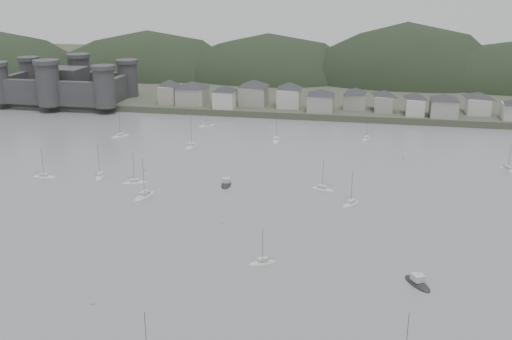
# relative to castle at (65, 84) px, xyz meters

# --- Properties ---
(ground) EXTENTS (900.00, 900.00, 0.00)m
(ground) POSITION_rel_castle_xyz_m (120.00, -179.80, -10.96)
(ground) COLOR slate
(ground) RESTS_ON ground
(far_shore_land) EXTENTS (900.00, 250.00, 3.00)m
(far_shore_land) POSITION_rel_castle_xyz_m (120.00, 115.20, -9.46)
(far_shore_land) COLOR #383D2D
(far_shore_land) RESTS_ON ground
(forested_ridge) EXTENTS (851.55, 103.94, 102.57)m
(forested_ridge) POSITION_rel_castle_xyz_m (124.83, 89.60, -22.25)
(forested_ridge) COLOR black
(forested_ridge) RESTS_ON ground
(castle) EXTENTS (66.00, 43.00, 20.00)m
(castle) POSITION_rel_castle_xyz_m (0.00, 0.00, 0.00)
(castle) COLOR #353537
(castle) RESTS_ON far_shore_land
(waterfront_town) EXTENTS (451.48, 28.46, 12.92)m
(waterfront_town) POSITION_rel_castle_xyz_m (170.59, 3.54, -2.30)
(waterfront_town) COLOR gray
(waterfront_town) RESTS_ON far_shore_land
(moored_fleet) EXTENTS (267.25, 177.34, 13.12)m
(moored_fleet) POSITION_rel_castle_xyz_m (109.88, -115.56, -10.79)
(moored_fleet) COLOR beige
(moored_fleet) RESTS_ON ground
(motor_launch_near) EXTENTS (6.96, 8.57, 3.97)m
(motor_launch_near) POSITION_rel_castle_xyz_m (166.11, -157.85, -10.68)
(motor_launch_near) COLOR black
(motor_launch_near) RESTS_ON ground
(motor_launch_far) EXTENTS (4.01, 8.64, 3.98)m
(motor_launch_far) POSITION_rel_castle_xyz_m (110.11, -103.55, -10.68)
(motor_launch_far) COLOR black
(motor_launch_far) RESTS_ON ground
(mooring_buoys) EXTENTS (171.04, 134.72, 0.70)m
(mooring_buoys) POSITION_rel_castle_xyz_m (121.77, -119.79, -10.81)
(mooring_buoys) COLOR #CC8944
(mooring_buoys) RESTS_ON ground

